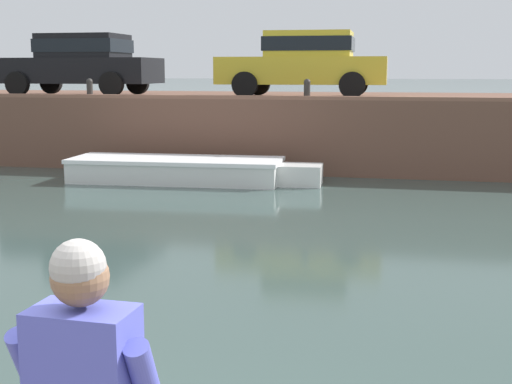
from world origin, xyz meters
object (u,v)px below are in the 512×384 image
boat_moored_west_white (186,170)px  mooring_bollard_west (90,87)px  car_left_inner_yellow (305,61)px  car_leftmost_black (81,62)px  mooring_bollard_mid (307,88)px

boat_moored_west_white → mooring_bollard_west: (-2.85, 1.60, 1.65)m
boat_moored_west_white → car_left_inner_yellow: (1.95, 3.30, 2.25)m
car_leftmost_black → mooring_bollard_west: car_leftmost_black is taller
car_leftmost_black → mooring_bollard_west: (1.03, -1.69, -0.61)m
boat_moored_west_white → mooring_bollard_west: size_ratio=11.77×
boat_moored_west_white → mooring_bollard_mid: 3.22m
car_leftmost_black → mooring_bollard_mid: (6.13, -1.69, -0.61)m
car_leftmost_black → car_left_inner_yellow: (5.83, 0.00, -0.00)m
car_leftmost_black → mooring_bollard_mid: size_ratio=9.16×
boat_moored_west_white → car_left_inner_yellow: car_left_inner_yellow is taller
mooring_bollard_mid → mooring_bollard_west: bearing=180.0°
boat_moored_west_white → car_leftmost_black: 5.56m
boat_moored_west_white → mooring_bollard_west: bearing=150.6°
boat_moored_west_white → car_leftmost_black: (-3.87, 3.30, 2.25)m
mooring_bollard_mid → car_left_inner_yellow: bearing=100.2°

